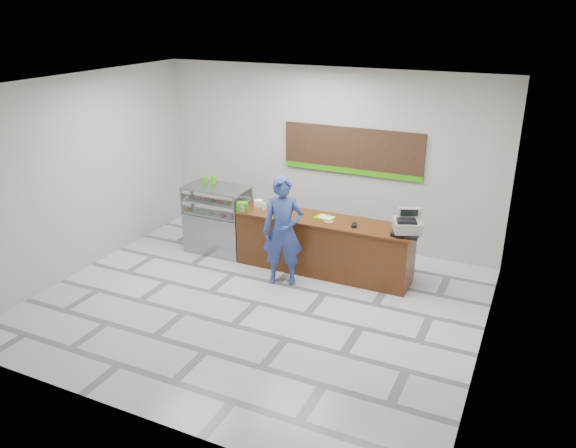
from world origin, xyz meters
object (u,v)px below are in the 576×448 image
at_px(customer, 283,231).
at_px(cash_register, 407,225).
at_px(sales_counter, 323,246).
at_px(display_case, 218,219).
at_px(serving_tray, 325,217).

bearing_deg(customer, cash_register, -2.63).
bearing_deg(sales_counter, display_case, -180.00).
bearing_deg(display_case, cash_register, -0.92).
xyz_separation_m(cash_register, serving_tray, (-1.50, 0.12, -0.15)).
xyz_separation_m(sales_counter, display_case, (-2.22, -0.00, 0.16)).
xyz_separation_m(display_case, serving_tray, (2.22, 0.06, 0.36)).
distance_m(display_case, serving_tray, 2.25).
xyz_separation_m(cash_register, customer, (-1.98, -0.61, -0.22)).
xyz_separation_m(sales_counter, serving_tray, (-0.00, 0.06, 0.52)).
bearing_deg(sales_counter, cash_register, -2.28).
relative_size(display_case, customer, 0.69).
bearing_deg(display_case, sales_counter, 0.00).
distance_m(cash_register, serving_tray, 1.51).
bearing_deg(cash_register, serving_tray, 154.04).
xyz_separation_m(display_case, customer, (1.74, -0.67, 0.29)).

